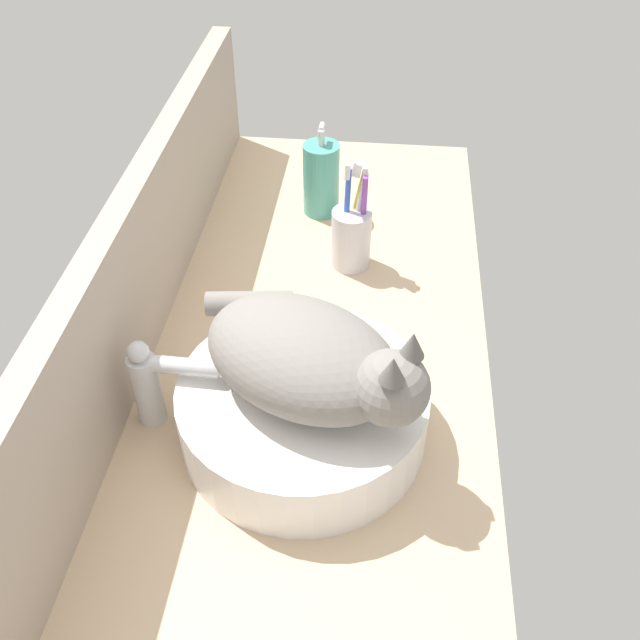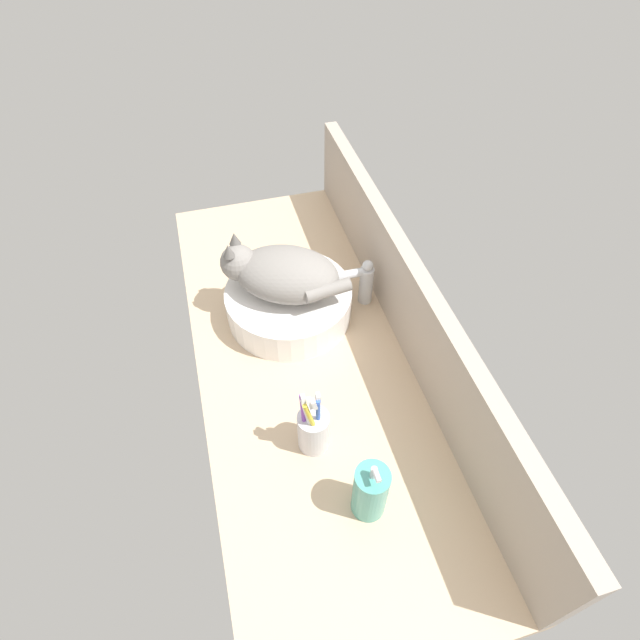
{
  "view_description": "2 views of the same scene",
  "coord_description": "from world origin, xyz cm",
  "px_view_note": "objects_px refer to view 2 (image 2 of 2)",
  "views": [
    {
      "loc": [
        -73.53,
        -9.42,
        73.09
      ],
      "look_at": [
        -0.93,
        -1.85,
        7.84
      ],
      "focal_mm": 40.0,
      "sensor_mm": 36.0,
      "label": 1
    },
    {
      "loc": [
        71.15,
        -16.54,
        95.54
      ],
      "look_at": [
        -2.58,
        3.79,
        8.9
      ],
      "focal_mm": 28.0,
      "sensor_mm": 36.0,
      "label": 2
    }
  ],
  "objects_px": {
    "soap_dispenser": "(370,492)",
    "toothbrush_cup": "(313,430)",
    "cat": "(281,273)",
    "sink_basin": "(289,302)",
    "faucet": "(362,281)"
  },
  "relations": [
    {
      "from": "soap_dispenser",
      "to": "toothbrush_cup",
      "type": "relative_size",
      "value": 0.89
    },
    {
      "from": "toothbrush_cup",
      "to": "cat",
      "type": "bearing_deg",
      "value": 176.58
    },
    {
      "from": "toothbrush_cup",
      "to": "sink_basin",
      "type": "bearing_deg",
      "value": 174.61
    },
    {
      "from": "sink_basin",
      "to": "cat",
      "type": "height_order",
      "value": "cat"
    },
    {
      "from": "sink_basin",
      "to": "toothbrush_cup",
      "type": "height_order",
      "value": "toothbrush_cup"
    },
    {
      "from": "sink_basin",
      "to": "cat",
      "type": "distance_m",
      "value": 0.1
    },
    {
      "from": "cat",
      "to": "soap_dispenser",
      "type": "bearing_deg",
      "value": 4.69
    },
    {
      "from": "soap_dispenser",
      "to": "toothbrush_cup",
      "type": "height_order",
      "value": "toothbrush_cup"
    },
    {
      "from": "sink_basin",
      "to": "cat",
      "type": "xyz_separation_m",
      "value": [
        -0.01,
        -0.01,
        0.1
      ]
    },
    {
      "from": "sink_basin",
      "to": "faucet",
      "type": "distance_m",
      "value": 0.19
    },
    {
      "from": "sink_basin",
      "to": "toothbrush_cup",
      "type": "xyz_separation_m",
      "value": [
        0.37,
        -0.04,
        0.01
      ]
    },
    {
      "from": "cat",
      "to": "toothbrush_cup",
      "type": "distance_m",
      "value": 0.39
    },
    {
      "from": "sink_basin",
      "to": "toothbrush_cup",
      "type": "bearing_deg",
      "value": -5.39
    },
    {
      "from": "sink_basin",
      "to": "soap_dispenser",
      "type": "relative_size",
      "value": 1.89
    },
    {
      "from": "faucet",
      "to": "toothbrush_cup",
      "type": "relative_size",
      "value": 0.73
    }
  ]
}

